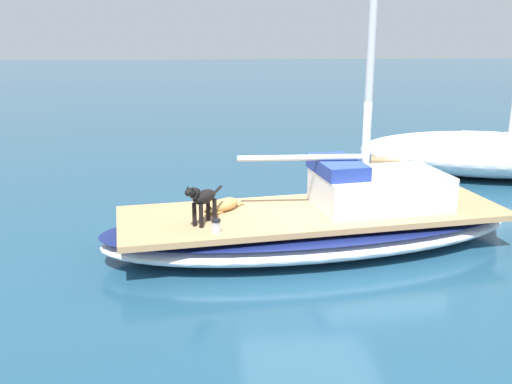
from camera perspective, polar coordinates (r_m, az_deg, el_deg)
The scene contains 7 objects.
ground_plane at distance 10.34m, azimuth 5.56°, elevation -5.29°, with size 120.00×120.00×0.00m, color navy.
sailboat_main at distance 10.22m, azimuth 5.61°, elevation -3.54°, with size 3.64×7.54×0.66m.
cabin_house at distance 10.44m, azimuth 11.51°, elevation 0.48°, with size 1.73×2.42×0.84m.
dog_black at distance 9.29m, azimuth -5.22°, elevation -0.69°, with size 0.81×0.62×0.70m.
dog_tan at distance 10.01m, azimuth -3.23°, elevation -1.30°, with size 0.72×0.74×0.22m.
deck_winch at distance 9.01m, azimuth -3.91°, elevation -3.36°, with size 0.16×0.16×0.21m.
moored_boat_port_side at distance 16.18m, azimuth 21.11°, elevation 3.56°, with size 4.33×6.72×6.17m.
Camera 1 is at (9.51, -1.65, 3.71)m, focal length 41.14 mm.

